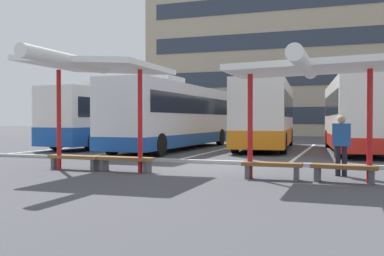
{
  "coord_description": "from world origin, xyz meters",
  "views": [
    {
      "loc": [
        4.14,
        -14.42,
        1.57
      ],
      "look_at": [
        -1.92,
        3.02,
        1.24
      ],
      "focal_mm": 42.0,
      "sensor_mm": 36.0,
      "label": 1
    }
  ],
  "objects_px": {
    "bench_1": "(125,161)",
    "waiting_shelter_1": "(307,70)",
    "bench_3": "(344,169)",
    "waiting_passenger_0": "(341,141)",
    "bench_0": "(75,159)",
    "coach_bus_3": "(357,116)",
    "bench_2": "(272,167)",
    "coach_bus_1": "(175,116)",
    "coach_bus_2": "(266,116)",
    "coach_bus_0": "(113,119)",
    "waiting_shelter_0": "(93,67)"
  },
  "relations": [
    {
      "from": "waiting_shelter_0",
      "to": "waiting_passenger_0",
      "type": "bearing_deg",
      "value": 11.14
    },
    {
      "from": "bench_0",
      "to": "bench_1",
      "type": "height_order",
      "value": "same"
    },
    {
      "from": "coach_bus_1",
      "to": "coach_bus_2",
      "type": "bearing_deg",
      "value": 24.51
    },
    {
      "from": "coach_bus_2",
      "to": "coach_bus_3",
      "type": "distance_m",
      "value": 4.76
    },
    {
      "from": "waiting_shelter_1",
      "to": "coach_bus_3",
      "type": "bearing_deg",
      "value": 82.94
    },
    {
      "from": "coach_bus_2",
      "to": "waiting_passenger_0",
      "type": "bearing_deg",
      "value": -70.1
    },
    {
      "from": "bench_0",
      "to": "waiting_shelter_1",
      "type": "height_order",
      "value": "waiting_shelter_1"
    },
    {
      "from": "bench_3",
      "to": "bench_1",
      "type": "bearing_deg",
      "value": 177.08
    },
    {
      "from": "waiting_shelter_1",
      "to": "bench_3",
      "type": "xyz_separation_m",
      "value": [
        0.9,
        0.16,
        -2.49
      ]
    },
    {
      "from": "waiting_shelter_0",
      "to": "coach_bus_1",
      "type": "bearing_deg",
      "value": 97.81
    },
    {
      "from": "bench_2",
      "to": "waiting_passenger_0",
      "type": "distance_m",
      "value": 2.26
    },
    {
      "from": "bench_1",
      "to": "waiting_passenger_0",
      "type": "bearing_deg",
      "value": 9.68
    },
    {
      "from": "coach_bus_2",
      "to": "coach_bus_3",
      "type": "xyz_separation_m",
      "value": [
        4.61,
        -1.15,
        -0.02
      ]
    },
    {
      "from": "bench_0",
      "to": "bench_2",
      "type": "distance_m",
      "value": 6.26
    },
    {
      "from": "coach_bus_0",
      "to": "bench_3",
      "type": "distance_m",
      "value": 17.07
    },
    {
      "from": "coach_bus_0",
      "to": "coach_bus_3",
      "type": "distance_m",
      "value": 13.28
    },
    {
      "from": "coach_bus_1",
      "to": "coach_bus_2",
      "type": "distance_m",
      "value": 4.93
    },
    {
      "from": "bench_0",
      "to": "bench_3",
      "type": "height_order",
      "value": "same"
    },
    {
      "from": "bench_0",
      "to": "coach_bus_0",
      "type": "bearing_deg",
      "value": 113.36
    },
    {
      "from": "bench_0",
      "to": "bench_1",
      "type": "relative_size",
      "value": 1.0
    },
    {
      "from": "waiting_passenger_0",
      "to": "bench_0",
      "type": "bearing_deg",
      "value": -172.76
    },
    {
      "from": "bench_1",
      "to": "bench_2",
      "type": "distance_m",
      "value": 4.46
    },
    {
      "from": "bench_3",
      "to": "coach_bus_3",
      "type": "bearing_deg",
      "value": 87.37
    },
    {
      "from": "coach_bus_2",
      "to": "bench_1",
      "type": "relative_size",
      "value": 5.71
    },
    {
      "from": "coach_bus_0",
      "to": "waiting_shelter_0",
      "type": "relative_size",
      "value": 2.02
    },
    {
      "from": "coach_bus_3",
      "to": "bench_2",
      "type": "xyz_separation_m",
      "value": [
        -2.32,
        -11.25,
        -1.43
      ]
    },
    {
      "from": "bench_0",
      "to": "bench_1",
      "type": "bearing_deg",
      "value": -1.25
    },
    {
      "from": "coach_bus_1",
      "to": "coach_bus_2",
      "type": "height_order",
      "value": "coach_bus_2"
    },
    {
      "from": "waiting_shelter_1",
      "to": "bench_2",
      "type": "xyz_separation_m",
      "value": [
        -0.9,
        0.21,
        -2.49
      ]
    },
    {
      "from": "coach_bus_1",
      "to": "bench_0",
      "type": "bearing_deg",
      "value": -86.98
    },
    {
      "from": "coach_bus_1",
      "to": "waiting_shelter_1",
      "type": "height_order",
      "value": "coach_bus_1"
    },
    {
      "from": "coach_bus_3",
      "to": "bench_1",
      "type": "relative_size",
      "value": 5.73
    },
    {
      "from": "bench_1",
      "to": "waiting_shelter_0",
      "type": "bearing_deg",
      "value": -159.27
    },
    {
      "from": "coach_bus_0",
      "to": "coach_bus_2",
      "type": "xyz_separation_m",
      "value": [
        8.67,
        1.19,
        0.14
      ]
    },
    {
      "from": "waiting_shelter_0",
      "to": "bench_1",
      "type": "height_order",
      "value": "waiting_shelter_0"
    },
    {
      "from": "coach_bus_3",
      "to": "bench_2",
      "type": "bearing_deg",
      "value": -101.65
    },
    {
      "from": "bench_1",
      "to": "bench_2",
      "type": "bearing_deg",
      "value": -3.51
    },
    {
      "from": "coach_bus_1",
      "to": "waiting_passenger_0",
      "type": "height_order",
      "value": "coach_bus_1"
    },
    {
      "from": "coach_bus_1",
      "to": "bench_2",
      "type": "relative_size",
      "value": 7.83
    },
    {
      "from": "coach_bus_3",
      "to": "bench_2",
      "type": "distance_m",
      "value": 11.58
    },
    {
      "from": "bench_0",
      "to": "bench_1",
      "type": "xyz_separation_m",
      "value": [
        1.8,
        -0.04,
        -0.0
      ]
    },
    {
      "from": "bench_1",
      "to": "waiting_shelter_1",
      "type": "xyz_separation_m",
      "value": [
        5.35,
        -0.48,
        2.49
      ]
    },
    {
      "from": "coach_bus_0",
      "to": "bench_1",
      "type": "height_order",
      "value": "coach_bus_0"
    },
    {
      "from": "coach_bus_2",
      "to": "bench_3",
      "type": "xyz_separation_m",
      "value": [
        4.1,
        -12.45,
        -1.45
      ]
    },
    {
      "from": "bench_3",
      "to": "coach_bus_0",
      "type": "bearing_deg",
      "value": 138.58
    },
    {
      "from": "bench_0",
      "to": "bench_3",
      "type": "xyz_separation_m",
      "value": [
        8.05,
        -0.36,
        -0.01
      ]
    },
    {
      "from": "coach_bus_0",
      "to": "waiting_shelter_1",
      "type": "bearing_deg",
      "value": -43.91
    },
    {
      "from": "coach_bus_1",
      "to": "bench_2",
      "type": "distance_m",
      "value": 12.46
    },
    {
      "from": "coach_bus_0",
      "to": "coach_bus_3",
      "type": "xyz_separation_m",
      "value": [
        13.28,
        0.04,
        0.12
      ]
    },
    {
      "from": "waiting_passenger_0",
      "to": "coach_bus_2",
      "type": "bearing_deg",
      "value": 109.9
    }
  ]
}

